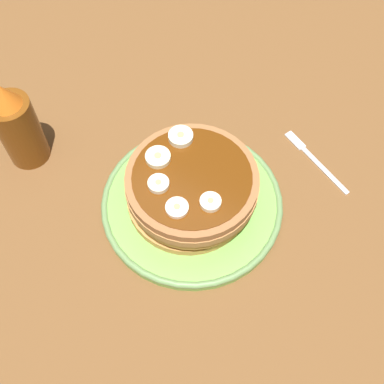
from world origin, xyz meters
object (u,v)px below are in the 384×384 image
object	(u,v)px
banana_slice_2	(181,137)
banana_slice_4	(160,155)
plate	(192,203)
banana_slice_1	(159,184)
banana_slice_3	(177,208)
pancake_stack	(190,188)
syrup_bottle	(18,126)
banana_slice_0	(210,202)
fork	(313,158)

from	to	relation	value
banana_slice_2	banana_slice_4	bearing A→B (deg)	168.68
plate	banana_slice_1	distance (cm)	8.28
banana_slice_2	banana_slice_3	distance (cm)	10.52
pancake_stack	banana_slice_3	world-z (taller)	banana_slice_3
banana_slice_1	banana_slice_2	distance (cm)	7.66
banana_slice_4	banana_slice_1	bearing A→B (deg)	-148.93
plate	banana_slice_1	bearing A→B (deg)	139.41
banana_slice_4	syrup_bottle	world-z (taller)	syrup_bottle
pancake_stack	banana_slice_4	xyz separation A→B (cm)	(0.39, 4.79, 3.41)
pancake_stack	syrup_bottle	distance (cm)	25.20
pancake_stack	syrup_bottle	bearing A→B (deg)	100.91
banana_slice_2	banana_slice_3	world-z (taller)	banana_slice_2
plate	banana_slice_3	xyz separation A→B (cm)	(-4.93, -0.89, 6.99)
banana_slice_0	banana_slice_3	xyz separation A→B (cm)	(-2.70, 3.04, -0.08)
fork	banana_slice_0	bearing A→B (deg)	158.67
pancake_stack	banana_slice_2	bearing A→B (deg)	43.71
plate	pancake_stack	distance (cm)	3.66
banana_slice_1	pancake_stack	bearing A→B (deg)	-37.75
plate	banana_slice_2	distance (cm)	9.33
banana_slice_1	banana_slice_3	distance (cm)	4.05
banana_slice_2	syrup_bottle	world-z (taller)	syrup_bottle
banana_slice_1	banana_slice_2	size ratio (longest dim) A/B	0.82
plate	pancake_stack	size ratio (longest dim) A/B	1.42
banana_slice_3	pancake_stack	bearing A→B (deg)	12.97
banana_slice_3	fork	size ratio (longest dim) A/B	0.23
banana_slice_2	syrup_bottle	distance (cm)	22.56
plate	banana_slice_4	xyz separation A→B (cm)	(0.41, 5.04, 7.07)
banana_slice_2	banana_slice_3	bearing A→B (deg)	-150.59
banana_slice_0	syrup_bottle	bearing A→B (deg)	94.95
banana_slice_0	pancake_stack	bearing A→B (deg)	61.68
syrup_bottle	plate	bearing A→B (deg)	-79.25
fork	syrup_bottle	distance (cm)	41.92
plate	banana_slice_3	world-z (taller)	banana_slice_3
banana_slice_0	banana_slice_2	distance (cm)	10.45
pancake_stack	plate	bearing A→B (deg)	-95.41
pancake_stack	banana_slice_1	size ratio (longest dim) A/B	6.55
banana_slice_3	fork	world-z (taller)	banana_slice_3
pancake_stack	banana_slice_4	world-z (taller)	banana_slice_4
pancake_stack	banana_slice_1	distance (cm)	5.39
pancake_stack	banana_slice_4	bearing A→B (deg)	85.36
banana_slice_0	banana_slice_2	bearing A→B (deg)	51.78
banana_slice_0	banana_slice_1	bearing A→B (deg)	98.89
pancake_stack	banana_slice_2	world-z (taller)	banana_slice_2
plate	banana_slice_0	xyz separation A→B (cm)	(-2.23, -3.93, 7.07)
fork	pancake_stack	bearing A→B (deg)	144.68
plate	banana_slice_2	xyz separation A→B (cm)	(4.23, 4.28, 7.13)
banana_slice_0	banana_slice_1	world-z (taller)	same
banana_slice_3	fork	distance (cm)	24.41
banana_slice_3	banana_slice_2	bearing A→B (deg)	29.41
plate	banana_slice_4	world-z (taller)	banana_slice_4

